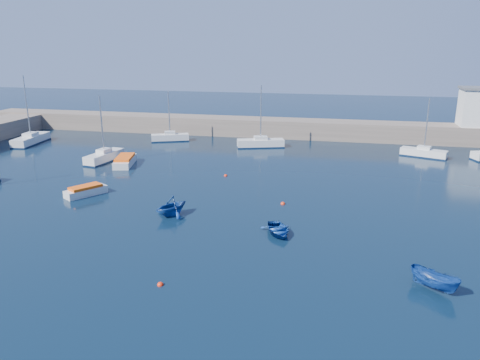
% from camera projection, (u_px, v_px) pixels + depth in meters
% --- Properties ---
extents(ground, '(220.00, 220.00, 0.00)m').
position_uv_depth(ground, '(173.00, 279.00, 27.95)').
color(ground, black).
rests_on(ground, ground).
extents(back_wall, '(96.00, 4.50, 2.60)m').
position_uv_depth(back_wall, '(280.00, 128.00, 70.69)').
color(back_wall, '#726357').
rests_on(back_wall, ground).
extents(sailboat_3, '(2.51, 6.04, 7.83)m').
position_uv_depth(sailboat_3, '(104.00, 156.00, 55.79)').
color(sailboat_3, silver).
rests_on(sailboat_3, ground).
extents(sailboat_4, '(2.80, 7.39, 9.41)m').
position_uv_depth(sailboat_4, '(31.00, 139.00, 65.75)').
color(sailboat_4, silver).
rests_on(sailboat_4, ground).
extents(sailboat_5, '(5.47, 3.43, 7.13)m').
position_uv_depth(sailboat_5, '(170.00, 137.00, 67.45)').
color(sailboat_5, silver).
rests_on(sailboat_5, ground).
extents(sailboat_6, '(6.52, 3.64, 8.31)m').
position_uv_depth(sailboat_6, '(261.00, 143.00, 63.47)').
color(sailboat_6, silver).
rests_on(sailboat_6, ground).
extents(sailboat_7, '(5.63, 3.38, 7.24)m').
position_uv_depth(sailboat_7, '(424.00, 153.00, 58.03)').
color(sailboat_7, silver).
rests_on(sailboat_7, ground).
extents(motorboat_1, '(3.17, 3.93, 0.94)m').
position_uv_depth(motorboat_1, '(86.00, 191.00, 43.30)').
color(motorboat_1, silver).
rests_on(motorboat_1, ground).
extents(motorboat_2, '(2.97, 5.37, 1.05)m').
position_uv_depth(motorboat_2, '(125.00, 161.00, 54.24)').
color(motorboat_2, silver).
rests_on(motorboat_2, ground).
extents(dinghy_center, '(3.28, 3.77, 0.65)m').
position_uv_depth(dinghy_center, '(278.00, 230.00, 34.51)').
color(dinghy_center, navy).
rests_on(dinghy_center, ground).
extents(dinghy_left, '(3.87, 4.03, 1.64)m').
position_uv_depth(dinghy_left, '(171.00, 206.00, 38.12)').
color(dinghy_left, navy).
rests_on(dinghy_left, ground).
extents(dinghy_right, '(3.06, 2.76, 1.16)m').
position_uv_depth(dinghy_right, '(434.00, 281.00, 26.60)').
color(dinghy_right, navy).
rests_on(dinghy_right, ground).
extents(buoy_0, '(0.38, 0.38, 0.38)m').
position_uv_depth(buoy_0, '(160.00, 285.00, 27.27)').
color(buoy_0, red).
rests_on(buoy_0, ground).
extents(buoy_1, '(0.42, 0.42, 0.42)m').
position_uv_depth(buoy_1, '(283.00, 204.00, 41.04)').
color(buoy_1, red).
rests_on(buoy_1, ground).
extents(buoy_3, '(0.38, 0.38, 0.38)m').
position_uv_depth(buoy_3, '(226.00, 176.00, 49.78)').
color(buoy_3, red).
rests_on(buoy_3, ground).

